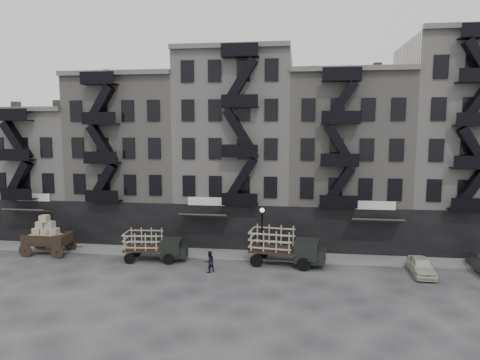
# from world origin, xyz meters

# --- Properties ---
(ground) EXTENTS (140.00, 140.00, 0.00)m
(ground) POSITION_xyz_m (0.00, 0.00, 0.00)
(ground) COLOR #38383A
(ground) RESTS_ON ground
(sidewalk) EXTENTS (55.00, 2.50, 0.15)m
(sidewalk) POSITION_xyz_m (0.00, 3.75, 0.07)
(sidewalk) COLOR slate
(sidewalk) RESTS_ON ground
(building_west) EXTENTS (10.00, 11.35, 13.20)m
(building_west) POSITION_xyz_m (-20.00, 9.83, 6.00)
(building_west) COLOR #A8A29B
(building_west) RESTS_ON ground
(building_midwest) EXTENTS (10.00, 11.35, 16.20)m
(building_midwest) POSITION_xyz_m (-10.00, 9.83, 7.50)
(building_midwest) COLOR gray
(building_midwest) RESTS_ON ground
(building_center) EXTENTS (10.00, 11.35, 18.20)m
(building_center) POSITION_xyz_m (-0.00, 9.82, 8.50)
(building_center) COLOR #A8A29B
(building_center) RESTS_ON ground
(building_mideast) EXTENTS (10.00, 11.35, 16.20)m
(building_mideast) POSITION_xyz_m (10.00, 9.83, 7.50)
(building_mideast) COLOR gray
(building_mideast) RESTS_ON ground
(building_east) EXTENTS (10.00, 11.35, 19.20)m
(building_east) POSITION_xyz_m (20.00, 9.82, 9.00)
(building_east) COLOR #A8A29B
(building_east) RESTS_ON ground
(lamp_post) EXTENTS (0.36, 0.36, 4.28)m
(lamp_post) POSITION_xyz_m (3.00, 2.60, 2.78)
(lamp_post) COLOR black
(lamp_post) RESTS_ON ground
(wagon) EXTENTS (3.94, 2.14, 3.32)m
(wagon) POSITION_xyz_m (-15.03, 1.91, 1.90)
(wagon) COLOR black
(wagon) RESTS_ON ground
(stake_truck_west) EXTENTS (5.03, 2.38, 2.45)m
(stake_truck_west) POSITION_xyz_m (-5.54, 1.47, 1.40)
(stake_truck_west) COLOR black
(stake_truck_west) RESTS_ON ground
(stake_truck_east) EXTENTS (5.92, 2.96, 2.86)m
(stake_truck_east) POSITION_xyz_m (4.84, 1.82, 1.63)
(stake_truck_east) COLOR black
(stake_truck_east) RESTS_ON ground
(car_east) EXTENTS (1.63, 3.84, 1.29)m
(car_east) POSITION_xyz_m (14.68, 0.86, 0.65)
(car_east) COLOR beige
(car_east) RESTS_ON ground
(pedestrian_mid) EXTENTS (0.98, 0.97, 1.60)m
(pedestrian_mid) POSITION_xyz_m (-0.58, -0.66, 0.80)
(pedestrian_mid) COLOR black
(pedestrian_mid) RESTS_ON ground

